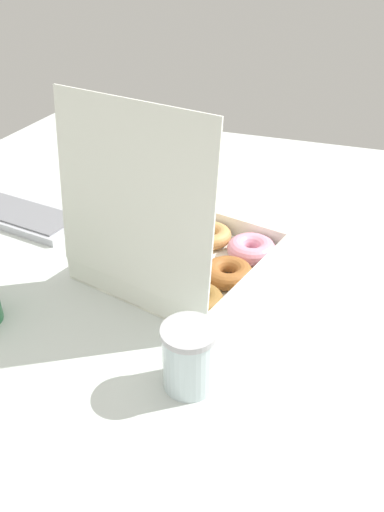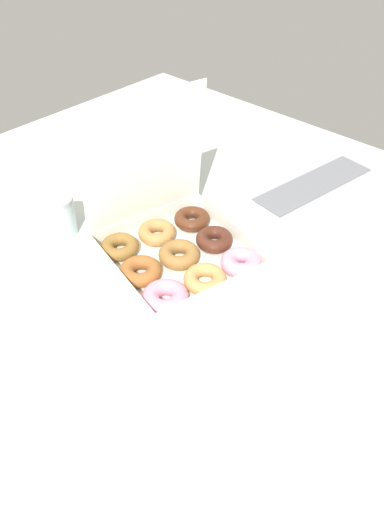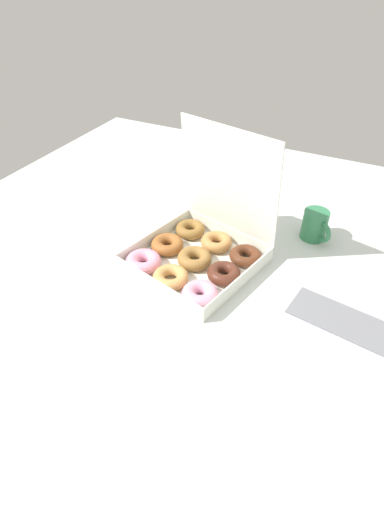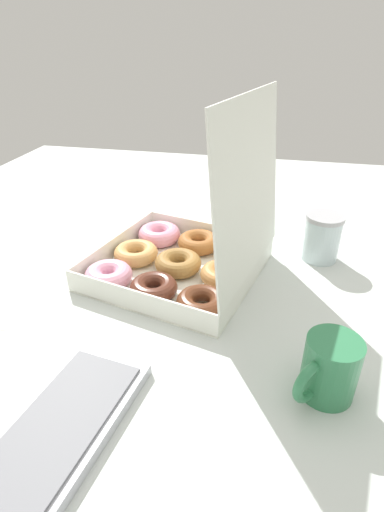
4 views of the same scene
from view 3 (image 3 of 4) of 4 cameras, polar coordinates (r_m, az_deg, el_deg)
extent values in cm
cube|color=silver|center=(122.51, -0.10, -0.17)|extent=(180.00, 180.00, 2.00)
cube|color=white|center=(118.10, 0.41, -1.14)|extent=(39.88, 39.88, 0.40)
cube|color=white|center=(125.42, -5.31, 2.81)|extent=(8.30, 32.07, 4.62)
cube|color=white|center=(109.33, 6.98, -3.62)|extent=(8.30, 32.07, 4.62)
cube|color=white|center=(107.52, -5.17, -4.33)|extent=(31.29, 8.10, 4.62)
cube|color=white|center=(126.98, 5.13, 3.32)|extent=(31.29, 8.10, 4.62)
cube|color=white|center=(116.31, 5.26, 10.59)|extent=(32.79, 11.22, 32.83)
torus|color=pink|center=(116.59, -6.96, -0.82)|extent=(14.56, 14.56, 3.86)
torus|color=tan|center=(110.67, -3.08, -3.08)|extent=(12.99, 12.99, 3.31)
torus|color=pink|center=(105.63, 1.15, -5.48)|extent=(13.33, 13.33, 3.81)
torus|color=#9C5C2A|center=(122.58, -3.55, 1.65)|extent=(13.64, 13.64, 3.48)
torus|color=olive|center=(116.92, 0.37, -0.36)|extent=(11.86, 11.86, 3.53)
torus|color=#4E2519|center=(112.10, 4.58, -2.51)|extent=(11.71, 11.71, 3.41)
torus|color=olive|center=(129.01, -0.25, 3.84)|extent=(12.75, 12.75, 3.26)
torus|color=#BA7F44|center=(123.63, 3.51, 2.02)|extent=(13.39, 13.39, 3.33)
torus|color=#542B18|center=(118.90, 7.65, 0.00)|extent=(12.43, 12.43, 3.27)
cube|color=#B5B7C1|center=(106.56, 24.09, -10.40)|extent=(44.57, 19.42, 1.80)
cube|color=slate|center=(105.79, 24.24, -10.00)|extent=(40.84, 16.84, 0.40)
cylinder|color=#327E50|center=(132.27, 17.10, 4.29)|extent=(7.87, 7.87, 9.65)
torus|color=#327E50|center=(129.69, 18.17, 3.30)|extent=(6.06, 5.57, 6.82)
cylinder|color=black|center=(130.65, 17.34, 5.41)|extent=(6.93, 6.93, 0.58)
cylinder|color=silver|center=(142.77, 1.21, 8.84)|extent=(8.07, 8.07, 9.89)
cylinder|color=#B2B2B7|center=(140.17, 1.24, 10.77)|extent=(8.47, 8.47, 1.00)
cube|color=white|center=(93.62, 3.33, -15.27)|extent=(12.99, 11.27, 0.15)
camera|label=1|loc=(1.80, 3.28, 32.84)|focal=35.00mm
camera|label=2|loc=(1.07, -62.62, 23.21)|focal=35.00mm
camera|label=4|loc=(1.10, 43.76, 12.96)|focal=28.00mm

